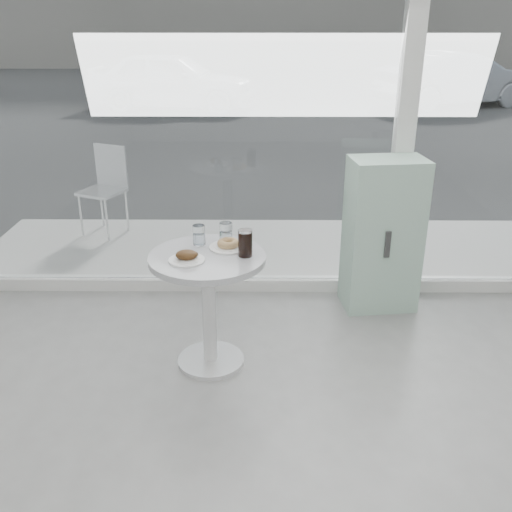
{
  "coord_description": "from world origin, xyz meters",
  "views": [
    {
      "loc": [
        -0.17,
        -1.3,
        2.12
      ],
      "look_at": [
        -0.2,
        1.7,
        0.85
      ],
      "focal_mm": 40.0,
      "sensor_mm": 36.0,
      "label": 1
    }
  ],
  "objects_px": {
    "plate_donut": "(228,245)",
    "cola_glass": "(245,243)",
    "car_white": "(172,80)",
    "water_tumbler_b": "(226,234)",
    "water_tumbler_a": "(199,236)",
    "plate_fritter": "(187,257)",
    "patio_chair": "(106,184)",
    "car_silver": "(456,79)",
    "main_table": "(208,287)",
    "mint_cabinet": "(382,235)"
  },
  "relations": [
    {
      "from": "plate_donut",
      "to": "cola_glass",
      "type": "height_order",
      "value": "cola_glass"
    },
    {
      "from": "car_white",
      "to": "water_tumbler_b",
      "type": "distance_m",
      "value": 10.88
    },
    {
      "from": "water_tumbler_a",
      "to": "water_tumbler_b",
      "type": "bearing_deg",
      "value": 11.15
    },
    {
      "from": "plate_donut",
      "to": "water_tumbler_a",
      "type": "distance_m",
      "value": 0.2
    },
    {
      "from": "plate_fritter",
      "to": "plate_donut",
      "type": "distance_m",
      "value": 0.31
    },
    {
      "from": "patio_chair",
      "to": "water_tumbler_b",
      "type": "bearing_deg",
      "value": -33.63
    },
    {
      "from": "plate_donut",
      "to": "cola_glass",
      "type": "bearing_deg",
      "value": -48.27
    },
    {
      "from": "water_tumbler_a",
      "to": "cola_glass",
      "type": "xyz_separation_m",
      "value": [
        0.3,
        -0.19,
        0.02
      ]
    },
    {
      "from": "patio_chair",
      "to": "car_silver",
      "type": "bearing_deg",
      "value": 79.26
    },
    {
      "from": "car_white",
      "to": "water_tumbler_a",
      "type": "distance_m",
      "value": 10.89
    },
    {
      "from": "water_tumbler_a",
      "to": "plate_donut",
      "type": "bearing_deg",
      "value": -18.58
    },
    {
      "from": "main_table",
      "to": "water_tumbler_a",
      "type": "height_order",
      "value": "water_tumbler_a"
    },
    {
      "from": "car_white",
      "to": "plate_fritter",
      "type": "height_order",
      "value": "car_white"
    },
    {
      "from": "patio_chair",
      "to": "car_white",
      "type": "xyz_separation_m",
      "value": [
        -0.56,
        8.58,
        0.12
      ]
    },
    {
      "from": "car_silver",
      "to": "water_tumbler_b",
      "type": "relative_size",
      "value": 29.62
    },
    {
      "from": "plate_fritter",
      "to": "water_tumbler_b",
      "type": "relative_size",
      "value": 1.62
    },
    {
      "from": "patio_chair",
      "to": "water_tumbler_b",
      "type": "xyz_separation_m",
      "value": [
        1.34,
        -2.14,
        0.28
      ]
    },
    {
      "from": "patio_chair",
      "to": "car_white",
      "type": "bearing_deg",
      "value": 118.04
    },
    {
      "from": "plate_fritter",
      "to": "patio_chair",
      "type": "bearing_deg",
      "value": 114.77
    },
    {
      "from": "main_table",
      "to": "mint_cabinet",
      "type": "relative_size",
      "value": 0.66
    },
    {
      "from": "car_white",
      "to": "cola_glass",
      "type": "distance_m",
      "value": 11.12
    },
    {
      "from": "patio_chair",
      "to": "car_white",
      "type": "relative_size",
      "value": 0.22
    },
    {
      "from": "mint_cabinet",
      "to": "water_tumbler_b",
      "type": "height_order",
      "value": "mint_cabinet"
    },
    {
      "from": "mint_cabinet",
      "to": "plate_donut",
      "type": "xyz_separation_m",
      "value": [
        -1.12,
        -0.72,
        0.2
      ]
    },
    {
      "from": "car_silver",
      "to": "car_white",
      "type": "bearing_deg",
      "value": 74.58
    },
    {
      "from": "patio_chair",
      "to": "cola_glass",
      "type": "bearing_deg",
      "value": -33.77
    },
    {
      "from": "plate_donut",
      "to": "mint_cabinet",
      "type": "bearing_deg",
      "value": 32.56
    },
    {
      "from": "plate_fritter",
      "to": "cola_glass",
      "type": "relative_size",
      "value": 1.29
    },
    {
      "from": "car_silver",
      "to": "water_tumbler_b",
      "type": "distance_m",
      "value": 12.26
    },
    {
      "from": "main_table",
      "to": "cola_glass",
      "type": "height_order",
      "value": "cola_glass"
    },
    {
      "from": "main_table",
      "to": "car_white",
      "type": "relative_size",
      "value": 0.19
    },
    {
      "from": "plate_donut",
      "to": "water_tumbler_a",
      "type": "bearing_deg",
      "value": 161.42
    },
    {
      "from": "mint_cabinet",
      "to": "patio_chair",
      "type": "bearing_deg",
      "value": 141.7
    },
    {
      "from": "main_table",
      "to": "car_silver",
      "type": "height_order",
      "value": "car_silver"
    },
    {
      "from": "patio_chair",
      "to": "water_tumbler_b",
      "type": "distance_m",
      "value": 2.54
    },
    {
      "from": "car_white",
      "to": "plate_donut",
      "type": "bearing_deg",
      "value": -161.41
    },
    {
      "from": "plate_donut",
      "to": "patio_chair",
      "type": "bearing_deg",
      "value": 121.3
    },
    {
      "from": "car_silver",
      "to": "plate_donut",
      "type": "bearing_deg",
      "value": 136.79
    },
    {
      "from": "patio_chair",
      "to": "cola_glass",
      "type": "relative_size",
      "value": 5.28
    },
    {
      "from": "water_tumbler_a",
      "to": "car_white",
      "type": "bearing_deg",
      "value": 99.14
    },
    {
      "from": "main_table",
      "to": "plate_donut",
      "type": "xyz_separation_m",
      "value": [
        0.12,
        0.12,
        0.24
      ]
    },
    {
      "from": "patio_chair",
      "to": "cola_glass",
      "type": "distance_m",
      "value": 2.8
    },
    {
      "from": "mint_cabinet",
      "to": "water_tumbler_b",
      "type": "xyz_separation_m",
      "value": [
        -1.14,
        -0.62,
        0.24
      ]
    },
    {
      "from": "patio_chair",
      "to": "mint_cabinet",
      "type": "bearing_deg",
      "value": -7.13
    },
    {
      "from": "mint_cabinet",
      "to": "car_white",
      "type": "relative_size",
      "value": 0.3
    },
    {
      "from": "mint_cabinet",
      "to": "plate_fritter",
      "type": "xyz_separation_m",
      "value": [
        -1.36,
        -0.92,
        0.21
      ]
    },
    {
      "from": "mint_cabinet",
      "to": "water_tumbler_a",
      "type": "xyz_separation_m",
      "value": [
        -1.31,
        -0.65,
        0.24
      ]
    },
    {
      "from": "plate_donut",
      "to": "water_tumbler_b",
      "type": "bearing_deg",
      "value": 101.47
    },
    {
      "from": "car_silver",
      "to": "cola_glass",
      "type": "bearing_deg",
      "value": 137.48
    },
    {
      "from": "water_tumbler_b",
      "to": "water_tumbler_a",
      "type": "bearing_deg",
      "value": -168.85
    }
  ]
}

